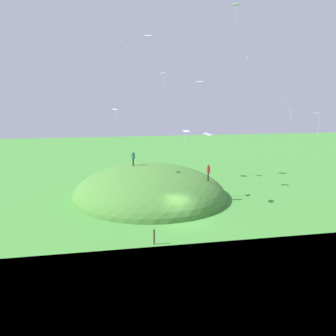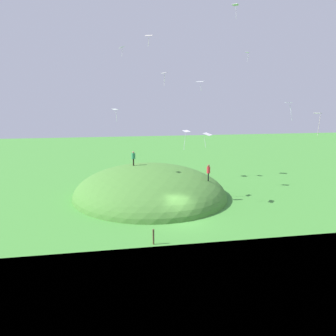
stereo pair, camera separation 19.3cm
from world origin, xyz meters
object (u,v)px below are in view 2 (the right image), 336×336
object	(u,v)px
kite_8	(200,82)
kite_10	(149,36)
kite_1	(164,74)
kite_5	(289,104)
kite_7	(122,47)
kite_0	(318,116)
kite_9	(236,6)
kite_2	(115,110)
person_on_hilltop	(133,157)
kite_6	(247,53)
mooring_post	(153,237)
person_watching_kites	(208,170)
kite_3	(208,135)
kite_4	(186,133)

from	to	relation	value
kite_8	kite_10	distance (m)	11.83
kite_1	kite_10	distance (m)	7.81
kite_5	kite_7	bearing A→B (deg)	54.46
kite_0	kite_7	size ratio (longest dim) A/B	1.54
kite_5	kite_9	bearing A→B (deg)	78.36
kite_2	kite_10	world-z (taller)	kite_10
person_on_hilltop	kite_6	world-z (taller)	kite_6
kite_9	mooring_post	world-z (taller)	kite_9
person_watching_kites	kite_7	distance (m)	20.54
kite_0	kite_5	world-z (taller)	kite_5
kite_1	person_watching_kites	bearing A→B (deg)	-167.16
kite_1	kite_8	bearing A→B (deg)	-80.41
kite_8	kite_3	bearing A→B (deg)	167.40
kite_2	kite_10	size ratio (longest dim) A/B	1.16
person_on_hilltop	mooring_post	distance (m)	16.04
kite_5	kite_9	distance (m)	11.91
kite_1	kite_7	world-z (taller)	kite_7
mooring_post	kite_3	bearing A→B (deg)	-36.73
kite_4	kite_6	distance (m)	19.30
kite_2	kite_7	world-z (taller)	kite_7
kite_9	kite_2	bearing A→B (deg)	89.95
kite_4	kite_6	world-z (taller)	kite_6
person_watching_kites	kite_0	size ratio (longest dim) A/B	0.90
kite_0	mooring_post	size ratio (longest dim) A/B	1.66
kite_2	mooring_post	distance (m)	15.38
kite_6	kite_8	distance (m)	8.03
kite_7	kite_5	bearing A→B (deg)	-125.54
kite_2	kite_10	distance (m)	10.42
kite_2	kite_7	xyz separation A→B (m)	(11.10, -1.59, 7.79)
kite_8	kite_9	world-z (taller)	kite_9
kite_4	mooring_post	world-z (taller)	kite_4
mooring_post	kite_0	bearing A→B (deg)	-78.86
kite_3	kite_7	world-z (taller)	kite_7
kite_7	kite_9	size ratio (longest dim) A/B	0.89
kite_3	kite_10	world-z (taller)	kite_10
person_watching_kites	kite_10	world-z (taller)	kite_10
kite_0	mooring_post	xyz separation A→B (m)	(-3.02, 15.31, -9.05)
kite_5	mooring_post	bearing A→B (deg)	122.62
person_watching_kites	mooring_post	distance (m)	13.71
person_watching_kites	kite_0	bearing A→B (deg)	53.94
kite_8	kite_7	bearing A→B (deg)	93.72
kite_6	mooring_post	distance (m)	34.14
kite_3	kite_6	bearing A→B (deg)	-34.99
kite_1	kite_3	xyz separation A→B (m)	(-13.29, -2.15, -6.97)
kite_3	kite_5	world-z (taller)	kite_5
kite_8	kite_5	bearing A→B (deg)	-153.80
kite_0	kite_6	bearing A→B (deg)	-5.34
person_on_hilltop	kite_9	xyz separation A→B (m)	(-3.55, -10.67, 16.23)
kite_7	kite_0	bearing A→B (deg)	-141.77
person_on_hilltop	kite_9	size ratio (longest dim) A/B	1.14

